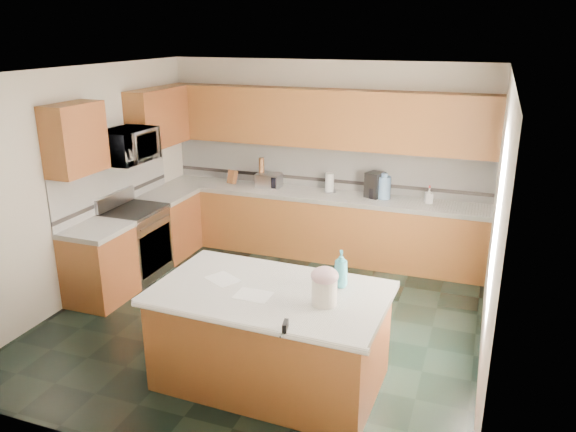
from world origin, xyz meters
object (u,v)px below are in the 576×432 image
at_px(island_top, 270,293).
at_px(knife_block, 232,177).
at_px(treat_jar, 324,292).
at_px(coffee_maker, 375,185).
at_px(soap_bottle_island, 341,269).
at_px(toaster_oven, 269,180).
at_px(island_base, 271,339).

distance_m(island_top, knife_block, 3.62).
xyz_separation_m(treat_jar, coffee_maker, (-0.25, 3.23, 0.06)).
height_order(island_top, soap_bottle_island, soap_bottle_island).
distance_m(toaster_oven, coffee_maker, 1.53).
height_order(treat_jar, soap_bottle_island, soap_bottle_island).
xyz_separation_m(island_base, knife_block, (-1.84, 3.11, 0.59)).
xyz_separation_m(soap_bottle_island, knife_block, (-2.40, 2.83, -0.07)).
relative_size(treat_jar, coffee_maker, 0.64).
bearing_deg(treat_jar, coffee_maker, 103.03).
bearing_deg(island_base, treat_jar, -7.62).
relative_size(island_base, island_top, 0.95).
xyz_separation_m(knife_block, coffee_maker, (2.11, 0.03, 0.07)).
bearing_deg(toaster_oven, island_top, -68.72).
xyz_separation_m(island_base, soap_bottle_island, (0.56, 0.29, 0.66)).
xyz_separation_m(knife_block, toaster_oven, (0.58, 0.00, -0.00)).
height_order(island_top, treat_jar, treat_jar).
bearing_deg(toaster_oven, treat_jar, -61.69).
bearing_deg(island_top, coffee_maker, 86.91).
distance_m(island_top, soap_bottle_island, 0.66).
distance_m(island_base, soap_bottle_island, 0.91).
height_order(island_base, toaster_oven, toaster_oven).
height_order(treat_jar, coffee_maker, coffee_maker).
bearing_deg(soap_bottle_island, treat_jar, -114.83).
distance_m(island_base, toaster_oven, 3.41).
bearing_deg(toaster_oven, island_base, -68.72).
relative_size(island_base, toaster_oven, 5.61).
bearing_deg(treat_jar, toaster_oven, 127.71).
bearing_deg(coffee_maker, knife_block, -157.36).
bearing_deg(island_base, knife_block, 122.40).
height_order(knife_block, toaster_oven, knife_block).
relative_size(treat_jar, knife_block, 1.10).
height_order(soap_bottle_island, knife_block, soap_bottle_island).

